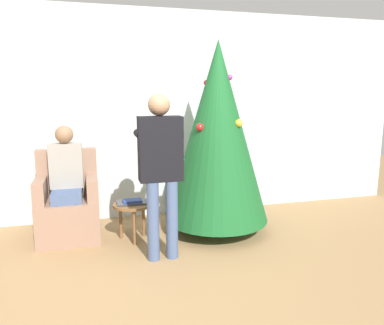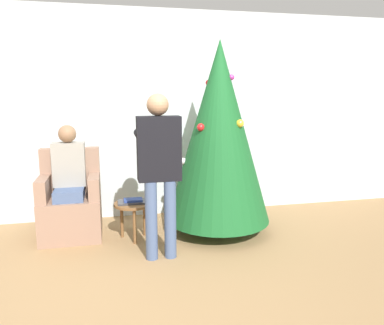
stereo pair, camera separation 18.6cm
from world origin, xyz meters
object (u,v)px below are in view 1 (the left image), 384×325
Objects in this scene: person_seated at (66,178)px; side_stool at (132,209)px; christmas_tree at (217,132)px; person_standing at (161,162)px; armchair at (68,207)px.

person_seated is 3.00× the size of side_stool.
christmas_tree is 1.36× the size of person_standing.
side_stool is (-1.01, -0.03, -0.83)m from christmas_tree.
armchair is 0.78× the size of person_seated.
person_standing is (0.93, -0.74, 0.27)m from person_seated.
christmas_tree reaches higher than side_stool.
person_standing is at bearing -144.54° from christmas_tree.
armchair is at bearing 160.20° from side_stool.
side_stool is (0.70, -0.25, -0.01)m from armchair.
side_stool is at bearing -18.05° from person_seated.
armchair is at bearing 172.73° from christmas_tree.
christmas_tree is 5.20× the size of side_stool.
christmas_tree is 2.22× the size of armchair.
person_seated is 0.79× the size of person_standing.
armchair reaches higher than side_stool.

